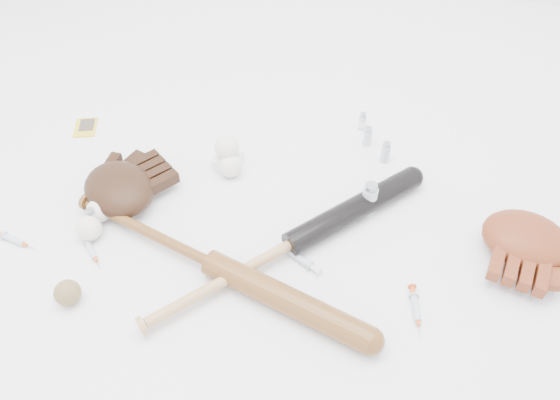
% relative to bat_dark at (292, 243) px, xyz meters
% --- Properties ---
extents(bat_dark, '(0.69, 0.74, 0.07)m').
position_rel_bat_dark_xyz_m(bat_dark, '(0.00, 0.00, 0.00)').
color(bat_dark, black).
rests_on(bat_dark, ground).
extents(bat_wood, '(0.92, 0.34, 0.07)m').
position_rel_bat_dark_xyz_m(bat_wood, '(-0.19, -0.11, 0.00)').
color(bat_wood, brown).
rests_on(bat_wood, ground).
extents(glove_dark, '(0.39, 0.39, 0.10)m').
position_rel_bat_dark_xyz_m(glove_dark, '(-0.53, 0.08, 0.02)').
color(glove_dark, black).
rests_on(glove_dark, ground).
extents(glove_tan, '(0.33, 0.33, 0.10)m').
position_rel_bat_dark_xyz_m(glove_tan, '(0.61, 0.14, 0.02)').
color(glove_tan, maroon).
rests_on(glove_tan, ground).
extents(trading_card, '(0.10, 0.12, 0.01)m').
position_rel_bat_dark_xyz_m(trading_card, '(-0.79, 0.36, -0.03)').
color(trading_card, gold).
rests_on(trading_card, ground).
extents(pedestal, '(0.08, 0.08, 0.04)m').
position_rel_bat_dark_xyz_m(pedestal, '(-0.26, 0.29, -0.01)').
color(pedestal, white).
rests_on(pedestal, ground).
extents(baseball_on_pedestal, '(0.08, 0.08, 0.08)m').
position_rel_bat_dark_xyz_m(baseball_on_pedestal, '(-0.26, 0.29, 0.05)').
color(baseball_on_pedestal, white).
rests_on(baseball_on_pedestal, pedestal).
extents(baseball_left, '(0.07, 0.07, 0.07)m').
position_rel_bat_dark_xyz_m(baseball_left, '(-0.56, -0.01, 0.00)').
color(baseball_left, white).
rests_on(baseball_left, ground).
extents(baseball_upper, '(0.07, 0.07, 0.07)m').
position_rel_bat_dark_xyz_m(baseball_upper, '(-0.25, 0.25, 0.00)').
color(baseball_upper, white).
rests_on(baseball_upper, ground).
extents(baseball_mid, '(0.07, 0.07, 0.07)m').
position_rel_bat_dark_xyz_m(baseball_mid, '(-0.55, -0.07, 0.00)').
color(baseball_mid, white).
rests_on(baseball_mid, ground).
extents(baseball_aged, '(0.07, 0.07, 0.07)m').
position_rel_bat_dark_xyz_m(baseball_aged, '(-0.51, -0.28, -0.00)').
color(baseball_aged, brown).
rests_on(baseball_aged, ground).
extents(syringe_0, '(0.15, 0.06, 0.02)m').
position_rel_bat_dark_xyz_m(syringe_0, '(-0.76, -0.14, -0.03)').
color(syringe_0, '#ADBCC6').
rests_on(syringe_0, ground).
extents(syringe_1, '(0.16, 0.11, 0.02)m').
position_rel_bat_dark_xyz_m(syringe_1, '(0.03, -0.03, -0.02)').
color(syringe_1, '#ADBCC6').
rests_on(syringe_1, ground).
extents(syringe_2, '(0.11, 0.16, 0.02)m').
position_rel_bat_dark_xyz_m(syringe_2, '(0.23, 0.31, -0.02)').
color(syringe_2, '#ADBCC6').
rests_on(syringe_2, ground).
extents(syringe_3, '(0.06, 0.16, 0.02)m').
position_rel_bat_dark_xyz_m(syringe_3, '(0.34, -0.11, -0.03)').
color(syringe_3, '#ADBCC6').
rests_on(syringe_3, ground).
extents(syringe_4, '(0.13, 0.07, 0.02)m').
position_rel_bat_dark_xyz_m(syringe_4, '(0.27, 0.31, -0.03)').
color(syringe_4, '#ADBCC6').
rests_on(syringe_4, ground).
extents(syringe_5, '(0.12, 0.12, 0.02)m').
position_rel_bat_dark_xyz_m(syringe_5, '(-0.53, -0.12, -0.03)').
color(syringe_5, '#ADBCC6').
rests_on(syringe_5, ground).
extents(vial_0, '(0.02, 0.02, 0.06)m').
position_rel_bat_dark_xyz_m(vial_0, '(0.12, 0.56, -0.00)').
color(vial_0, '#B1BAC3').
rests_on(vial_0, ground).
extents(vial_1, '(0.03, 0.03, 0.07)m').
position_rel_bat_dark_xyz_m(vial_1, '(0.15, 0.49, 0.00)').
color(vial_1, '#B1BAC3').
rests_on(vial_1, ground).
extents(vial_2, '(0.03, 0.03, 0.07)m').
position_rel_bat_dark_xyz_m(vial_2, '(0.21, 0.42, 0.00)').
color(vial_2, '#B1BAC3').
rests_on(vial_2, ground).
extents(vial_3, '(0.04, 0.04, 0.10)m').
position_rel_bat_dark_xyz_m(vial_3, '(0.18, 0.20, 0.02)').
color(vial_3, '#B1BAC3').
rests_on(vial_3, ground).
extents(vial_4, '(0.03, 0.03, 0.07)m').
position_rel_bat_dark_xyz_m(vial_4, '(-0.56, -0.03, 0.00)').
color(vial_4, '#B1BAC3').
rests_on(vial_4, ground).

